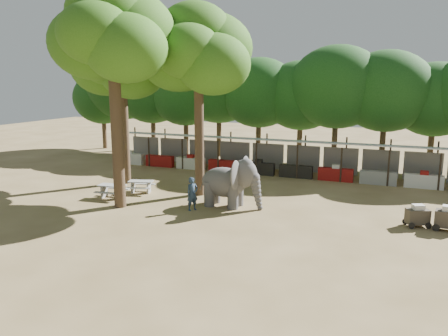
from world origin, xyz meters
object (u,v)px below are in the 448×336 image
at_px(cart_back, 448,218).
at_px(yard_tree_center, 112,35).
at_px(cart_front, 417,216).
at_px(yard_tree_back, 198,51).
at_px(elephant, 231,182).
at_px(handler, 192,194).
at_px(yard_tree_left, 121,60).
at_px(picnic_table_near, 112,189).
at_px(picnic_table_far, 141,185).

bearing_deg(cart_back, yard_tree_center, -163.28).
bearing_deg(cart_front, yard_tree_back, 147.96).
xyz_separation_m(elephant, cart_front, (9.50, 0.13, -0.85)).
height_order(yard_tree_center, handler, yard_tree_center).
distance_m(yard_tree_center, yard_tree_back, 5.04).
relative_size(elephant, cart_back, 2.71).
distance_m(yard_tree_left, cart_front, 20.05).
bearing_deg(picnic_table_near, cart_front, -2.11).
bearing_deg(cart_back, yard_tree_left, -178.93).
bearing_deg(cart_back, handler, -163.90).
relative_size(elephant, picnic_table_far, 1.97).
relative_size(handler, cart_back, 1.36).
bearing_deg(picnic_table_far, yard_tree_left, 123.58).
bearing_deg(picnic_table_far, picnic_table_near, -134.15).
xyz_separation_m(yard_tree_center, handler, (4.16, 0.68, -8.30)).
height_order(elephant, picnic_table_near, elephant).
bearing_deg(elephant, picnic_table_near, -170.86).
height_order(picnic_table_far, cart_back, cart_back).
relative_size(yard_tree_left, yard_tree_center, 0.92).
xyz_separation_m(yard_tree_left, yard_tree_center, (3.00, -5.00, 1.01)).
bearing_deg(cart_front, elephant, 156.76).
height_order(yard_tree_back, cart_back, yard_tree_back).
height_order(yard_tree_center, picnic_table_near, yard_tree_center).
xyz_separation_m(elephant, handler, (-1.66, -1.45, -0.48)).
xyz_separation_m(yard_tree_back, handler, (1.16, -3.32, -7.64)).
distance_m(yard_tree_left, handler, 11.10).
bearing_deg(yard_tree_center, yard_tree_back, 53.14).
bearing_deg(picnic_table_far, yard_tree_center, -96.89).
bearing_deg(elephant, picnic_table_far, 174.75).
xyz_separation_m(picnic_table_near, picnic_table_far, (0.91, 1.71, -0.03)).
height_order(handler, cart_back, handler).
xyz_separation_m(yard_tree_back, cart_front, (12.32, -1.74, -8.00)).
distance_m(picnic_table_far, cart_front, 15.80).
distance_m(yard_tree_center, elephant, 9.98).
bearing_deg(handler, yard_tree_center, 133.83).
height_order(picnic_table_near, picnic_table_far, picnic_table_near).
relative_size(yard_tree_center, elephant, 3.34).
distance_m(yard_tree_center, handler, 9.31).
height_order(yard_tree_center, yard_tree_back, yard_tree_center).
xyz_separation_m(handler, picnic_table_far, (-4.63, 2.18, -0.41)).
relative_size(yard_tree_center, picnic_table_near, 6.89).
bearing_deg(elephant, cart_back, 1.60).
bearing_deg(yard_tree_left, handler, -31.08).
bearing_deg(yard_tree_back, handler, -70.69).
bearing_deg(yard_tree_left, cart_front, -8.50).
height_order(yard_tree_left, yard_tree_center, yard_tree_center).
relative_size(yard_tree_center, picnic_table_far, 6.59).
relative_size(handler, picnic_table_far, 0.99).
bearing_deg(yard_tree_back, cart_front, -8.03).
bearing_deg(yard_tree_center, cart_back, 7.49).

